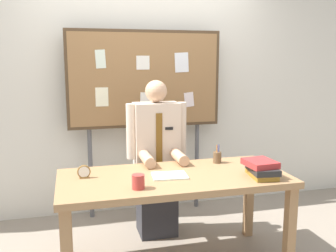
{
  "coord_description": "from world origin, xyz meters",
  "views": [
    {
      "loc": [
        -0.74,
        -2.65,
        1.6
      ],
      "look_at": [
        0.0,
        0.18,
        1.09
      ],
      "focal_mm": 40.24,
      "sensor_mm": 36.0,
      "label": 1
    }
  ],
  "objects_px": {
    "person": "(157,164)",
    "coffee_mug": "(138,182)",
    "desk": "(174,186)",
    "book_stack": "(261,169)",
    "open_notebook": "(170,176)",
    "desk_clock": "(84,172)",
    "pen_holder": "(217,157)",
    "bulletin_board": "(145,82)"
  },
  "relations": [
    {
      "from": "person",
      "to": "coffee_mug",
      "type": "distance_m",
      "value": 0.89
    },
    {
      "from": "person",
      "to": "pen_holder",
      "type": "distance_m",
      "value": 0.58
    },
    {
      "from": "bulletin_board",
      "to": "coffee_mug",
      "type": "distance_m",
      "value": 1.48
    },
    {
      "from": "bulletin_board",
      "to": "pen_holder",
      "type": "bearing_deg",
      "value": -61.79
    },
    {
      "from": "person",
      "to": "bulletin_board",
      "type": "bearing_deg",
      "value": 90.0
    },
    {
      "from": "bulletin_board",
      "to": "desk_clock",
      "type": "height_order",
      "value": "bulletin_board"
    },
    {
      "from": "desk",
      "to": "bulletin_board",
      "type": "xyz_separation_m",
      "value": [
        -0.0,
        1.09,
        0.74
      ]
    },
    {
      "from": "desk_clock",
      "to": "person",
      "type": "bearing_deg",
      "value": 36.15
    },
    {
      "from": "bulletin_board",
      "to": "desk_clock",
      "type": "bearing_deg",
      "value": -124.06
    },
    {
      "from": "person",
      "to": "coffee_mug",
      "type": "height_order",
      "value": "person"
    },
    {
      "from": "person",
      "to": "bulletin_board",
      "type": "relative_size",
      "value": 0.75
    },
    {
      "from": "desk",
      "to": "person",
      "type": "relative_size",
      "value": 1.21
    },
    {
      "from": "person",
      "to": "desk_clock",
      "type": "height_order",
      "value": "person"
    },
    {
      "from": "book_stack",
      "to": "desk",
      "type": "bearing_deg",
      "value": 161.72
    },
    {
      "from": "coffee_mug",
      "to": "bulletin_board",
      "type": "bearing_deg",
      "value": 76.51
    },
    {
      "from": "desk",
      "to": "bulletin_board",
      "type": "height_order",
      "value": "bulletin_board"
    },
    {
      "from": "person",
      "to": "open_notebook",
      "type": "xyz_separation_m",
      "value": [
        -0.04,
        -0.61,
        0.08
      ]
    },
    {
      "from": "bulletin_board",
      "to": "coffee_mug",
      "type": "xyz_separation_m",
      "value": [
        -0.32,
        -1.32,
        -0.6
      ]
    },
    {
      "from": "person",
      "to": "desk",
      "type": "bearing_deg",
      "value": -90.0
    },
    {
      "from": "open_notebook",
      "to": "coffee_mug",
      "type": "distance_m",
      "value": 0.35
    },
    {
      "from": "desk",
      "to": "person",
      "type": "distance_m",
      "value": 0.59
    },
    {
      "from": "desk",
      "to": "bulletin_board",
      "type": "distance_m",
      "value": 1.31
    },
    {
      "from": "desk",
      "to": "book_stack",
      "type": "height_order",
      "value": "book_stack"
    },
    {
      "from": "desk",
      "to": "pen_holder",
      "type": "bearing_deg",
      "value": 28.71
    },
    {
      "from": "book_stack",
      "to": "pen_holder",
      "type": "height_order",
      "value": "pen_holder"
    },
    {
      "from": "desk",
      "to": "book_stack",
      "type": "xyz_separation_m",
      "value": [
        0.62,
        -0.21,
        0.15
      ]
    },
    {
      "from": "person",
      "to": "desk_clock",
      "type": "distance_m",
      "value": 0.83
    },
    {
      "from": "pen_holder",
      "to": "person",
      "type": "bearing_deg",
      "value": 142.74
    },
    {
      "from": "coffee_mug",
      "to": "person",
      "type": "bearing_deg",
      "value": 68.95
    },
    {
      "from": "desk",
      "to": "coffee_mug",
      "type": "distance_m",
      "value": 0.42
    },
    {
      "from": "person",
      "to": "book_stack",
      "type": "distance_m",
      "value": 1.02
    },
    {
      "from": "desk_clock",
      "to": "coffee_mug",
      "type": "xyz_separation_m",
      "value": [
        0.35,
        -0.34,
        0.01
      ]
    },
    {
      "from": "desk",
      "to": "book_stack",
      "type": "distance_m",
      "value": 0.67
    },
    {
      "from": "desk",
      "to": "open_notebook",
      "type": "height_order",
      "value": "open_notebook"
    },
    {
      "from": "desk_clock",
      "to": "book_stack",
      "type": "bearing_deg",
      "value": -13.54
    },
    {
      "from": "bulletin_board",
      "to": "open_notebook",
      "type": "distance_m",
      "value": 1.28
    },
    {
      "from": "person",
      "to": "book_stack",
      "type": "relative_size",
      "value": 4.79
    },
    {
      "from": "bulletin_board",
      "to": "person",
      "type": "bearing_deg",
      "value": -90.0
    },
    {
      "from": "coffee_mug",
      "to": "pen_holder",
      "type": "distance_m",
      "value": 0.9
    },
    {
      "from": "person",
      "to": "coffee_mug",
      "type": "bearing_deg",
      "value": -111.05
    },
    {
      "from": "book_stack",
      "to": "open_notebook",
      "type": "bearing_deg",
      "value": 164.35
    },
    {
      "from": "open_notebook",
      "to": "desk_clock",
      "type": "height_order",
      "value": "desk_clock"
    }
  ]
}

